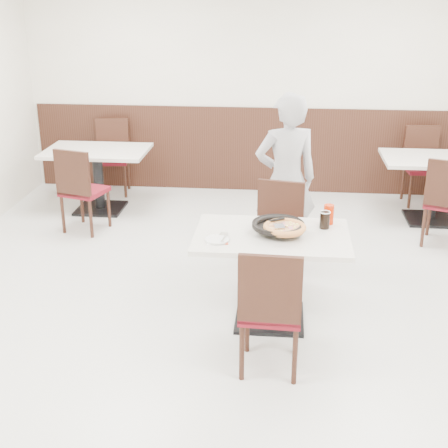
# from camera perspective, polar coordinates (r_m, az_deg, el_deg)

# --- Properties ---
(floor) EXTENTS (7.00, 7.00, 0.00)m
(floor) POSITION_cam_1_polar(r_m,az_deg,el_deg) (5.16, 1.39, -8.69)
(floor) COLOR beige
(floor) RESTS_ON ground
(wall_back) EXTENTS (6.00, 0.04, 2.80)m
(wall_back) POSITION_cam_1_polar(r_m,az_deg,el_deg) (8.06, 3.41, 12.70)
(wall_back) COLOR beige
(wall_back) RESTS_ON floor
(wainscot_back) EXTENTS (5.90, 0.03, 1.10)m
(wainscot_back) POSITION_cam_1_polar(r_m,az_deg,el_deg) (8.21, 3.28, 6.80)
(wainscot_back) COLOR black
(wainscot_back) RESTS_ON floor
(main_table) EXTENTS (1.24, 0.86, 0.75)m
(main_table) POSITION_cam_1_polar(r_m,az_deg,el_deg) (5.00, 4.29, -4.92)
(main_table) COLOR silver
(main_table) RESTS_ON floor
(chair_near) EXTENTS (0.44, 0.44, 0.95)m
(chair_near) POSITION_cam_1_polar(r_m,az_deg,el_deg) (4.35, 4.32, -7.64)
(chair_near) COLOR black
(chair_near) RESTS_ON floor
(chair_far) EXTENTS (0.50, 0.50, 0.95)m
(chair_far) POSITION_cam_1_polar(r_m,az_deg,el_deg) (5.49, 4.70, -1.36)
(chair_far) COLOR black
(chair_far) RESTS_ON floor
(trivet) EXTENTS (0.11, 0.11, 0.04)m
(trivet) POSITION_cam_1_polar(r_m,az_deg,el_deg) (4.84, 4.90, -0.76)
(trivet) COLOR black
(trivet) RESTS_ON main_table
(pizza_pan) EXTENTS (0.35, 0.35, 0.01)m
(pizza_pan) POSITION_cam_1_polar(r_m,az_deg,el_deg) (4.85, 4.96, -0.39)
(pizza_pan) COLOR black
(pizza_pan) RESTS_ON trivet
(pizza) EXTENTS (0.31, 0.31, 0.02)m
(pizza) POSITION_cam_1_polar(r_m,az_deg,el_deg) (4.79, 5.56, -0.48)
(pizza) COLOR #DD8E46
(pizza) RESTS_ON pizza_pan
(pizza_server) EXTENTS (0.10, 0.11, 0.00)m
(pizza_server) POSITION_cam_1_polar(r_m,az_deg,el_deg) (4.76, 5.08, -0.17)
(pizza_server) COLOR white
(pizza_server) RESTS_ON pizza
(napkin) EXTENTS (0.17, 0.17, 0.00)m
(napkin) POSITION_cam_1_polar(r_m,az_deg,el_deg) (4.71, -0.72, -1.52)
(napkin) COLOR white
(napkin) RESTS_ON main_table
(side_plate) EXTENTS (0.20, 0.20, 0.01)m
(side_plate) POSITION_cam_1_polar(r_m,az_deg,el_deg) (4.71, -0.63, -1.43)
(side_plate) COLOR silver
(side_plate) RESTS_ON napkin
(fork) EXTENTS (0.04, 0.18, 0.00)m
(fork) POSITION_cam_1_polar(r_m,az_deg,el_deg) (4.72, 0.04, -1.26)
(fork) COLOR white
(fork) RESTS_ON side_plate
(cola_glass) EXTENTS (0.08, 0.08, 0.13)m
(cola_glass) POSITION_cam_1_polar(r_m,az_deg,el_deg) (4.99, 9.18, 0.33)
(cola_glass) COLOR black
(cola_glass) RESTS_ON main_table
(red_cup) EXTENTS (0.09, 0.09, 0.16)m
(red_cup) POSITION_cam_1_polar(r_m,az_deg,el_deg) (5.09, 9.55, 0.88)
(red_cup) COLOR #B61D00
(red_cup) RESTS_ON main_table
(diner_person) EXTENTS (0.69, 0.55, 1.66)m
(diner_person) POSITION_cam_1_polar(r_m,az_deg,el_deg) (5.95, 5.69, 4.02)
(diner_person) COLOR #ABAAAF
(diner_person) RESTS_ON floor
(bg_table_left) EXTENTS (1.23, 0.84, 0.75)m
(bg_table_left) POSITION_cam_1_polar(r_m,az_deg,el_deg) (7.64, -11.39, 3.97)
(bg_table_left) COLOR silver
(bg_table_left) RESTS_ON floor
(bg_chair_left_near) EXTENTS (0.52, 0.52, 0.95)m
(bg_chair_left_near) POSITION_cam_1_polar(r_m,az_deg,el_deg) (6.99, -12.65, 3.14)
(bg_chair_left_near) COLOR black
(bg_chair_left_near) RESTS_ON floor
(bg_chair_left_far) EXTENTS (0.47, 0.47, 0.95)m
(bg_chair_left_far) POSITION_cam_1_polar(r_m,az_deg,el_deg) (8.21, -10.23, 5.96)
(bg_chair_left_far) COLOR black
(bg_chair_left_far) RESTS_ON floor
(bg_table_right) EXTENTS (1.30, 0.95, 0.75)m
(bg_table_right) POSITION_cam_1_polar(r_m,az_deg,el_deg) (7.52, 18.59, 3.01)
(bg_table_right) COLOR silver
(bg_table_right) RESTS_ON floor
(bg_chair_right_near) EXTENTS (0.54, 0.54, 0.95)m
(bg_chair_right_near) POSITION_cam_1_polar(r_m,az_deg,el_deg) (6.83, 19.73, 1.99)
(bg_chair_right_near) COLOR black
(bg_chair_right_near) RESTS_ON floor
(bg_chair_right_far) EXTENTS (0.45, 0.45, 0.95)m
(bg_chair_right_far) POSITION_cam_1_polar(r_m,az_deg,el_deg) (8.05, 17.76, 4.99)
(bg_chair_right_far) COLOR black
(bg_chair_right_far) RESTS_ON floor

